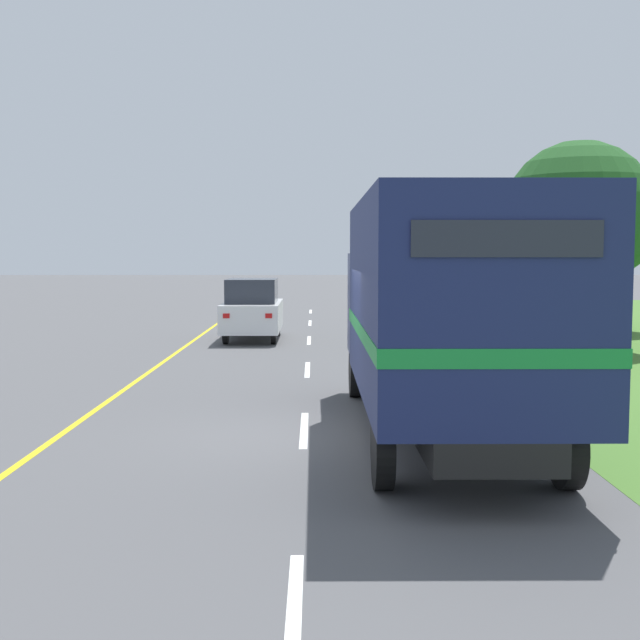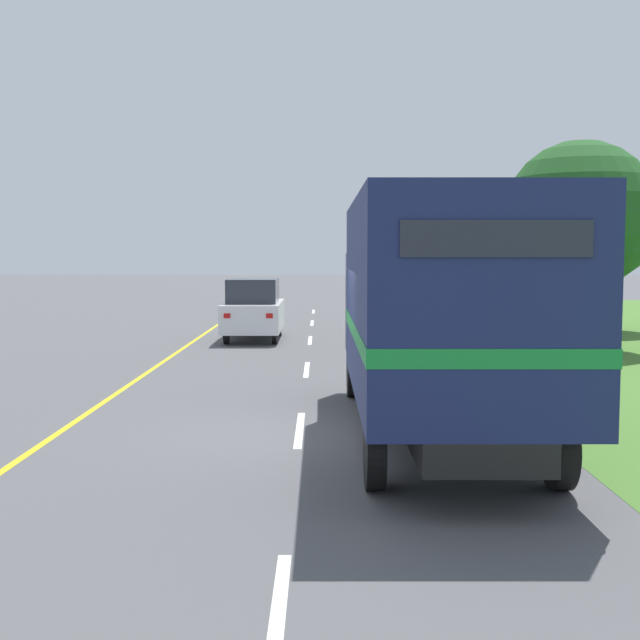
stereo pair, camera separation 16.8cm
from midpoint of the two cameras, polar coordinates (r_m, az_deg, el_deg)
ground_plane at (r=12.19m, az=-1.56°, el=-8.28°), size 200.00×200.00×0.00m
edge_line_yellow at (r=22.34m, az=-10.61°, el=-2.45°), size 0.12×53.64×0.01m
centre_dash_nearest at (r=6.39m, az=-2.69°, el=-20.55°), size 0.12×2.60×0.01m
centre_dash_near at (r=12.68m, az=-1.52°, el=-7.76°), size 0.12×2.60×0.01m
centre_dash_mid_a at (r=19.18m, az=-1.15°, el=-3.53°), size 0.12×2.60×0.01m
centre_dash_mid_b at (r=25.73m, az=-0.97°, el=-1.45°), size 0.12×2.60×0.01m
centre_dash_far at (r=32.30m, az=-0.87°, el=-0.21°), size 0.12×2.60×0.01m
centre_dash_farthest at (r=38.88m, az=-0.80°, el=0.61°), size 0.12×2.60×0.01m
horse_trailer_truck at (r=11.78m, az=8.29°, el=0.82°), size 2.51×8.25×3.47m
lead_car_white at (r=25.88m, az=-5.00°, el=0.76°), size 1.80×4.11×1.97m
highway_sign at (r=20.62m, az=14.94°, el=1.93°), size 2.30×0.09×2.93m
roadside_tree_near at (r=24.20m, az=17.70°, el=7.03°), size 4.29×4.29×5.99m
roadside_tree_mid at (r=30.65m, az=19.05°, el=6.60°), size 4.19×4.19×6.02m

